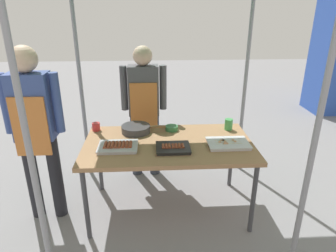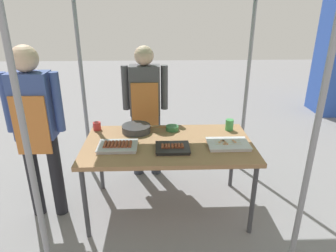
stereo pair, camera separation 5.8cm
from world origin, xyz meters
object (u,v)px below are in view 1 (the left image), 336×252
object	(u,v)px
tray_pork_links	(173,148)
condiment_bowl	(172,128)
drink_cup_near_edge	(96,127)
drink_cup_by_wok	(229,124)
customer_nearby	(35,123)
stall_table	(168,148)
cooking_wok	(136,129)
vendor_woman	(144,103)
tray_meat_skewers	(228,144)
tray_grilled_sausages	(118,146)

from	to	relation	value
tray_pork_links	condiment_bowl	bearing A→B (deg)	87.63
tray_pork_links	condiment_bowl	size ratio (longest dim) A/B	2.30
drink_cup_near_edge	drink_cup_by_wok	world-z (taller)	drink_cup_by_wok
tray_pork_links	customer_nearby	distance (m)	1.26
tray_pork_links	customer_nearby	size ratio (longest dim) A/B	0.18
stall_table	drink_cup_by_wok	xyz separation A→B (m)	(0.65, 0.29, 0.11)
cooking_wok	drink_cup_by_wok	bearing A→B (deg)	0.80
drink_cup_by_wok	vendor_woman	bearing A→B (deg)	154.01
tray_meat_skewers	tray_grilled_sausages	bearing A→B (deg)	-179.37
tray_meat_skewers	drink_cup_by_wok	xyz separation A→B (m)	(0.10, 0.38, 0.04)
tray_grilled_sausages	customer_nearby	xyz separation A→B (m)	(-0.73, 0.07, 0.22)
tray_grilled_sausages	drink_cup_near_edge	world-z (taller)	drink_cup_near_edge
tray_meat_skewers	drink_cup_by_wok	bearing A→B (deg)	75.67
tray_pork_links	stall_table	bearing A→B (deg)	102.48
tray_meat_skewers	cooking_wok	size ratio (longest dim) A/B	0.84
drink_cup_near_edge	drink_cup_by_wok	distance (m)	1.38
drink_cup_near_edge	vendor_woman	xyz separation A→B (m)	(0.50, 0.37, 0.13)
cooking_wok	vendor_woman	distance (m)	0.47
condiment_bowl	vendor_woman	size ratio (longest dim) A/B	0.09
customer_nearby	tray_pork_links	bearing A→B (deg)	-5.55
tray_grilled_sausages	drink_cup_near_edge	xyz separation A→B (m)	(-0.27, 0.44, 0.02)
tray_pork_links	tray_grilled_sausages	bearing A→B (deg)	173.97
stall_table	cooking_wok	distance (m)	0.43
condiment_bowl	drink_cup_by_wok	xyz separation A→B (m)	(0.60, -0.02, 0.03)
drink_cup_near_edge	vendor_woman	bearing A→B (deg)	37.05
condiment_bowl	drink_cup_by_wok	distance (m)	0.60
stall_table	condiment_bowl	size ratio (longest dim) A/B	11.95
drink_cup_near_edge	vendor_woman	world-z (taller)	vendor_woman
drink_cup_near_edge	tray_pork_links	bearing A→B (deg)	-32.97
tray_meat_skewers	vendor_woman	xyz separation A→B (m)	(-0.79, 0.81, 0.16)
tray_meat_skewers	condiment_bowl	xyz separation A→B (m)	(-0.50, 0.39, 0.01)
tray_grilled_sausages	tray_pork_links	xyz separation A→B (m)	(0.50, -0.05, -0.00)
stall_table	tray_pork_links	distance (m)	0.17
tray_meat_skewers	customer_nearby	distance (m)	1.77
condiment_bowl	customer_nearby	distance (m)	1.31
stall_table	customer_nearby	distance (m)	1.23
stall_table	customer_nearby	world-z (taller)	customer_nearby
condiment_bowl	customer_nearby	world-z (taller)	customer_nearby
drink_cup_near_edge	stall_table	bearing A→B (deg)	-25.15
customer_nearby	tray_meat_skewers	bearing A→B (deg)	-1.82
tray_meat_skewers	tray_pork_links	distance (m)	0.52
tray_grilled_sausages	cooking_wok	size ratio (longest dim) A/B	0.79
cooking_wok	condiment_bowl	bearing A→B (deg)	4.93
stall_table	vendor_woman	distance (m)	0.79
stall_table	customer_nearby	size ratio (longest dim) A/B	0.96
tray_grilled_sausages	condiment_bowl	size ratio (longest dim) A/B	2.68
tray_grilled_sausages	condiment_bowl	distance (m)	0.66
vendor_woman	condiment_bowl	bearing A→B (deg)	125.05
cooking_wok	drink_cup_near_edge	world-z (taller)	drink_cup_near_edge
stall_table	drink_cup_by_wok	distance (m)	0.72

